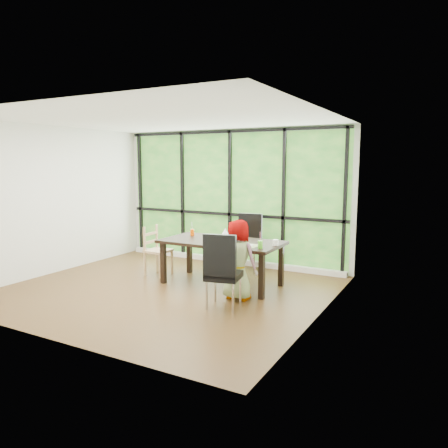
{
  "coord_description": "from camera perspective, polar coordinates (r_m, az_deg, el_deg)",
  "views": [
    {
      "loc": [
        4.01,
        -5.43,
        2.03
      ],
      "look_at": [
        0.73,
        0.6,
        1.05
      ],
      "focal_mm": 34.24,
      "sensor_mm": 36.0,
      "label": 1
    }
  ],
  "objects": [
    {
      "name": "ground",
      "position": [
        7.05,
        -7.67,
        -8.69
      ],
      "size": [
        5.0,
        5.0,
        0.0
      ],
      "primitive_type": "plane",
      "color": "black",
      "rests_on": "ground"
    },
    {
      "name": "back_wall",
      "position": [
        8.69,
        0.96,
        3.64
      ],
      "size": [
        5.0,
        0.0,
        5.0
      ],
      "primitive_type": "plane",
      "rotation": [
        1.57,
        0.0,
        0.0
      ],
      "color": "silver",
      "rests_on": "ground"
    },
    {
      "name": "foliage_backdrop",
      "position": [
        8.67,
        0.9,
        3.63
      ],
      "size": [
        4.8,
        0.02,
        2.65
      ],
      "primitive_type": "cube",
      "color": "#20501E",
      "rests_on": "back_wall"
    },
    {
      "name": "window_mullions",
      "position": [
        8.63,
        0.78,
        3.61
      ],
      "size": [
        4.8,
        0.06,
        2.65
      ],
      "primitive_type": null,
      "color": "black",
      "rests_on": "back_wall"
    },
    {
      "name": "window_sill",
      "position": [
        8.8,
        0.64,
        -4.87
      ],
      "size": [
        4.8,
        0.12,
        0.1
      ],
      "primitive_type": "cube",
      "color": "silver",
      "rests_on": "ground"
    },
    {
      "name": "dining_table",
      "position": [
        7.19,
        -0.32,
        -5.18
      ],
      "size": [
        2.07,
        1.13,
        0.75
      ],
      "primitive_type": "cube",
      "rotation": [
        0.0,
        0.0,
        0.06
      ],
      "color": "black",
      "rests_on": "ground"
    },
    {
      "name": "chair_window_leather",
      "position": [
        8.04,
        3.13,
        -2.55
      ],
      "size": [
        0.53,
        0.53,
        1.08
      ],
      "primitive_type": "cube",
      "rotation": [
        0.0,
        0.0,
        0.16
      ],
      "color": "black",
      "rests_on": "ground"
    },
    {
      "name": "chair_interior_leather",
      "position": [
        6.03,
        -0.03,
        -6.18
      ],
      "size": [
        0.54,
        0.54,
        1.08
      ],
      "primitive_type": "cube",
      "rotation": [
        0.0,
        0.0,
        3.34
      ],
      "color": "black",
      "rests_on": "ground"
    },
    {
      "name": "chair_end_beech",
      "position": [
        7.87,
        -8.75,
        -3.55
      ],
      "size": [
        0.4,
        0.42,
        0.9
      ],
      "primitive_type": "cube",
      "rotation": [
        0.0,
        0.0,
        1.57
      ],
      "color": "tan",
      "rests_on": "ground"
    },
    {
      "name": "child_toddler",
      "position": [
        7.69,
        1.86,
        -3.52
      ],
      "size": [
        0.4,
        0.32,
        0.96
      ],
      "primitive_type": "imported",
      "rotation": [
        0.0,
        0.0,
        -0.3
      ],
      "color": "orange",
      "rests_on": "ground"
    },
    {
      "name": "child_older",
      "position": [
        6.38,
        1.92,
        -4.79
      ],
      "size": [
        0.61,
        0.41,
        1.21
      ],
      "primitive_type": "imported",
      "rotation": [
        0.0,
        0.0,
        3.1
      ],
      "color": "gray",
      "rests_on": "ground"
    },
    {
      "name": "placemat",
      "position": [
        6.7,
        2.82,
        -2.86
      ],
      "size": [
        0.43,
        0.31,
        0.01
      ],
      "primitive_type": "cube",
      "color": "tan",
      "rests_on": "dining_table"
    },
    {
      "name": "plate_far",
      "position": [
        7.41,
        -1.27,
        -1.76
      ],
      "size": [
        0.27,
        0.27,
        0.02
      ],
      "primitive_type": "cylinder",
      "color": "white",
      "rests_on": "dining_table"
    },
    {
      "name": "plate_near",
      "position": [
        6.69,
        2.97,
        -2.85
      ],
      "size": [
        0.24,
        0.24,
        0.01
      ],
      "primitive_type": "cylinder",
      "color": "white",
      "rests_on": "dining_table"
    },
    {
      "name": "orange_cup",
      "position": [
        7.64,
        -4.27,
        -1.11
      ],
      "size": [
        0.07,
        0.07,
        0.11
      ],
      "primitive_type": "cylinder",
      "color": "#F25300",
      "rests_on": "dining_table"
    },
    {
      "name": "green_cup",
      "position": [
        6.48,
        4.86,
        -2.76
      ],
      "size": [
        0.08,
        0.08,
        0.12
      ],
      "primitive_type": "cylinder",
      "color": "#57D127",
      "rests_on": "dining_table"
    },
    {
      "name": "white_mug",
      "position": [
        6.74,
        6.9,
        -2.48
      ],
      "size": [
        0.09,
        0.09,
        0.09
      ],
      "primitive_type": "cylinder",
      "color": "white",
      "rests_on": "dining_table"
    },
    {
      "name": "tissue_box",
      "position": [
        6.91,
        0.17,
        -1.99
      ],
      "size": [
        0.15,
        0.15,
        0.13
      ],
      "primitive_type": "cube",
      "color": "tan",
      "rests_on": "dining_table"
    },
    {
      "name": "crepe_rolls_far",
      "position": [
        7.4,
        -1.27,
        -1.55
      ],
      "size": [
        0.15,
        0.12,
        0.04
      ],
      "primitive_type": null,
      "color": "tan",
      "rests_on": "plate_far"
    },
    {
      "name": "crepe_rolls_near",
      "position": [
        6.68,
        2.97,
        -2.64
      ],
      "size": [
        0.05,
        0.12,
        0.04
      ],
      "primitive_type": null,
      "color": "tan",
      "rests_on": "plate_near"
    },
    {
      "name": "straw_white",
      "position": [
        7.63,
        -4.27,
        -0.4
      ],
      "size": [
        0.01,
        0.04,
        0.2
      ],
      "primitive_type": "cylinder",
      "rotation": [
        0.14,
        0.0,
        0.0
      ],
      "color": "white",
      "rests_on": "orange_cup"
    },
    {
      "name": "straw_pink",
      "position": [
        6.46,
        4.87,
        -1.89
      ],
      "size": [
        0.01,
        0.04,
        0.2
      ],
      "primitive_type": "cylinder",
      "rotation": [
        0.14,
        0.0,
        0.0
      ],
      "color": "pink",
      "rests_on": "green_cup"
    },
    {
      "name": "tissue",
      "position": [
        6.89,
        0.18,
        -1.0
      ],
      "size": [
        0.12,
        0.12,
        0.11
      ],
      "primitive_type": "cone",
      "color": "white",
      "rests_on": "tissue_box"
    }
  ]
}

